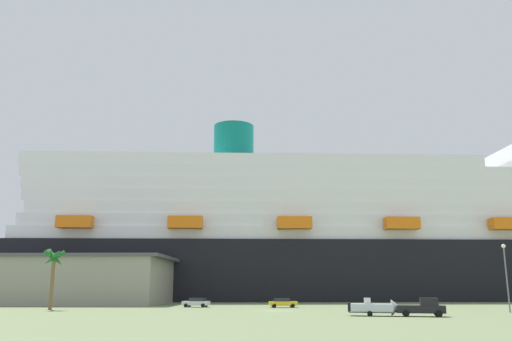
% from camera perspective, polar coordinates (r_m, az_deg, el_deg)
% --- Properties ---
extents(ground_plane, '(600.00, 600.00, 0.00)m').
position_cam_1_polar(ground_plane, '(109.91, 2.34, -14.39)').
color(ground_plane, '#66754C').
extents(cruise_ship, '(218.32, 45.16, 53.52)m').
position_cam_1_polar(cruise_ship, '(139.90, 8.81, -7.86)').
color(cruise_ship, black).
rests_on(cruise_ship, ground_plane).
extents(terminal_building, '(70.49, 29.88, 9.62)m').
position_cam_1_polar(terminal_building, '(124.05, -25.68, -10.75)').
color(terminal_building, gray).
rests_on(terminal_building, ground_plane).
extents(pickup_truck, '(5.86, 3.03, 2.20)m').
position_cam_1_polar(pickup_truck, '(67.95, 17.77, -14.08)').
color(pickup_truck, black).
rests_on(pickup_truck, ground_plane).
extents(small_boat_on_trailer, '(7.02, 3.09, 2.15)m').
position_cam_1_polar(small_boat_on_trailer, '(67.70, 13.19, -14.42)').
color(small_boat_on_trailer, '#595960').
rests_on(small_boat_on_trailer, ground_plane).
extents(palm_tree, '(3.75, 3.51, 9.31)m').
position_cam_1_polar(palm_tree, '(89.53, -21.25, -9.40)').
color(palm_tree, brown).
rests_on(palm_tree, ground_plane).
extents(street_lamp, '(0.56, 0.56, 9.42)m').
position_cam_1_polar(street_lamp, '(82.50, 25.64, -9.64)').
color(street_lamp, slate).
rests_on(street_lamp, ground_plane).
extents(parked_car_yellow_taxi, '(4.95, 2.44, 1.58)m').
position_cam_1_polar(parked_car_yellow_taxi, '(92.12, 2.92, -14.22)').
color(parked_car_yellow_taxi, yellow).
rests_on(parked_car_yellow_taxi, ground_plane).
extents(parked_car_silver_sedan, '(4.88, 2.64, 1.58)m').
position_cam_1_polar(parked_car_silver_sedan, '(94.09, -6.53, -14.12)').
color(parked_car_silver_sedan, silver).
rests_on(parked_car_silver_sedan, ground_plane).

